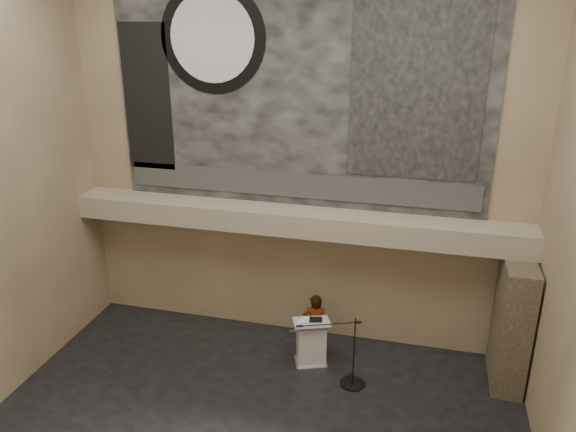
# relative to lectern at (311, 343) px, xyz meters

# --- Properties ---
(wall_back) EXTENTS (10.00, 0.02, 8.50)m
(wall_back) POSITION_rel_lectern_xyz_m (-0.65, 1.33, 3.70)
(wall_back) COLOR #7B6A4E
(wall_back) RESTS_ON floor
(wall_front) EXTENTS (10.00, 0.02, 8.50)m
(wall_front) POSITION_rel_lectern_xyz_m (-0.65, -6.67, 3.70)
(wall_front) COLOR #7B6A4E
(wall_front) RESTS_ON floor
(soffit) EXTENTS (10.00, 0.80, 0.50)m
(soffit) POSITION_rel_lectern_xyz_m (-0.65, 0.93, 2.40)
(soffit) COLOR gray
(soffit) RESTS_ON wall_back
(sprinkler_left) EXTENTS (0.04, 0.04, 0.06)m
(sprinkler_left) POSITION_rel_lectern_xyz_m (-2.25, 0.88, 2.12)
(sprinkler_left) COLOR #B2893D
(sprinkler_left) RESTS_ON soffit
(sprinkler_right) EXTENTS (0.04, 0.04, 0.06)m
(sprinkler_right) POSITION_rel_lectern_xyz_m (1.25, 0.88, 2.12)
(sprinkler_right) COLOR #B2893D
(sprinkler_right) RESTS_ON soffit
(banner) EXTENTS (8.00, 0.05, 5.00)m
(banner) POSITION_rel_lectern_xyz_m (-0.65, 1.30, 5.15)
(banner) COLOR black
(banner) RESTS_ON wall_back
(banner_text_strip) EXTENTS (7.76, 0.02, 0.55)m
(banner_text_strip) POSITION_rel_lectern_xyz_m (-0.65, 1.26, 3.10)
(banner_text_strip) COLOR #303030
(banner_text_strip) RESTS_ON banner
(banner_clock_rim) EXTENTS (2.30, 0.02, 2.30)m
(banner_clock_rim) POSITION_rel_lectern_xyz_m (-2.45, 1.26, 6.15)
(banner_clock_rim) COLOR black
(banner_clock_rim) RESTS_ON banner
(banner_clock_face) EXTENTS (1.84, 0.02, 1.84)m
(banner_clock_face) POSITION_rel_lectern_xyz_m (-2.45, 1.24, 6.15)
(banner_clock_face) COLOR silver
(banner_clock_face) RESTS_ON banner
(banner_building_print) EXTENTS (2.60, 0.02, 3.60)m
(banner_building_print) POSITION_rel_lectern_xyz_m (1.75, 1.26, 5.25)
(banner_building_print) COLOR black
(banner_building_print) RESTS_ON banner
(banner_brick_print) EXTENTS (1.10, 0.02, 3.20)m
(banner_brick_print) POSITION_rel_lectern_xyz_m (-4.05, 1.26, 4.85)
(banner_brick_print) COLOR black
(banner_brick_print) RESTS_ON banner
(stone_pier) EXTENTS (0.60, 1.40, 2.70)m
(stone_pier) POSITION_rel_lectern_xyz_m (4.00, 0.48, 0.80)
(stone_pier) COLOR #3D3225
(stone_pier) RESTS_ON floor
(lectern) EXTENTS (0.90, 0.77, 1.14)m
(lectern) POSITION_rel_lectern_xyz_m (0.00, 0.00, 0.00)
(lectern) COLOR silver
(lectern) RESTS_ON floor
(binder) EXTENTS (0.31, 0.26, 0.04)m
(binder) POSITION_rel_lectern_xyz_m (0.09, 0.01, 0.56)
(binder) COLOR black
(binder) RESTS_ON lectern
(papers) EXTENTS (0.32, 0.38, 0.00)m
(papers) POSITION_rel_lectern_xyz_m (-0.12, -0.05, 0.55)
(papers) COLOR white
(papers) RESTS_ON lectern
(speaker_person) EXTENTS (0.59, 0.42, 1.51)m
(speaker_person) POSITION_rel_lectern_xyz_m (0.01, 0.36, 0.20)
(speaker_person) COLOR silver
(speaker_person) RESTS_ON floor
(mic_stand) EXTENTS (1.36, 0.70, 1.56)m
(mic_stand) POSITION_rel_lectern_xyz_m (0.94, -0.46, -0.32)
(mic_stand) COLOR black
(mic_stand) RESTS_ON floor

